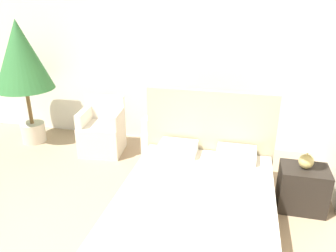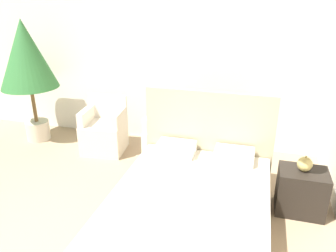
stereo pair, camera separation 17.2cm
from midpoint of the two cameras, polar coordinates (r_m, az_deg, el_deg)
name	(u,v)px [view 1 (the left image)]	position (r m, az deg, el deg)	size (l,w,h in m)	color
wall_back	(156,55)	(5.34, -2.99, 12.32)	(10.00, 0.06, 2.90)	silver
bed	(196,211)	(3.44, 3.37, -14.62)	(1.57, 2.15, 1.29)	#8C7A5B
armchair_near_window_left	(102,134)	(5.26, -12.30, -1.35)	(0.69, 0.65, 0.86)	beige
armchair_near_window_right	(168,140)	(4.92, -0.92, -2.55)	(0.69, 0.65, 0.86)	beige
potted_palm	(21,60)	(5.71, -24.99, 10.44)	(0.91, 0.91, 2.01)	beige
nightstand	(302,188)	(4.12, 21.23, -10.08)	(0.53, 0.41, 0.52)	black
table_lamp	(310,142)	(3.87, 22.28, -2.60)	(0.30, 0.30, 0.49)	tan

